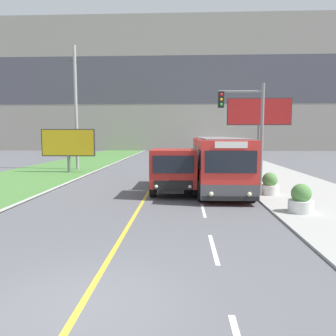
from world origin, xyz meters
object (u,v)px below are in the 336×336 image
at_px(planter_round_second, 270,185).
at_px(billboard_large, 259,114).
at_px(utility_pole_far, 76,108).
at_px(planter_round_far, 243,169).
at_px(traffic_light_mast, 249,125).
at_px(planter_round_near, 301,200).
at_px(city_bus, 217,162).
at_px(billboard_small, 68,143).
at_px(planter_round_third, 255,176).
at_px(dump_truck, 174,171).

bearing_deg(planter_round_second, billboard_large, 79.36).
distance_m(utility_pole_far, planter_round_far, 15.63).
relative_size(utility_pole_far, planter_round_second, 9.62).
bearing_deg(utility_pole_far, traffic_light_mast, -44.51).
distance_m(utility_pole_far, traffic_light_mast, 18.14).
bearing_deg(planter_round_near, utility_pole_far, 131.43).
distance_m(city_bus, billboard_small, 13.43).
height_order(planter_round_second, planter_round_third, planter_round_second).
xyz_separation_m(city_bus, dump_truck, (-2.53, -2.45, -0.28)).
bearing_deg(traffic_light_mast, planter_round_far, 81.36).
bearing_deg(utility_pole_far, billboard_small, -87.65).
bearing_deg(dump_truck, traffic_light_mast, -13.07).
bearing_deg(planter_round_third, planter_round_second, -91.64).
distance_m(city_bus, dump_truck, 3.54).
xyz_separation_m(dump_truck, billboard_large, (7.97, 15.56, 3.98)).
height_order(utility_pole_far, billboard_large, utility_pole_far).
bearing_deg(dump_truck, planter_round_near, -40.54).
xyz_separation_m(traffic_light_mast, planter_round_far, (1.23, 8.11, -3.08)).
distance_m(utility_pole_far, billboard_small, 4.02).
xyz_separation_m(billboard_large, billboard_small, (-17.00, -6.32, -2.78)).
xyz_separation_m(traffic_light_mast, planter_round_third, (1.32, 4.22, -3.09)).
height_order(city_bus, dump_truck, city_bus).
height_order(billboard_small, planter_round_near, billboard_small).
bearing_deg(dump_truck, planter_round_far, 55.57).
bearing_deg(billboard_small, traffic_light_mast, -38.37).
height_order(traffic_light_mast, billboard_small, traffic_light_mast).
relative_size(dump_truck, billboard_small, 1.43).
bearing_deg(billboard_large, planter_round_near, -97.98).
xyz_separation_m(utility_pole_far, planter_round_second, (14.08, -12.31, -4.96)).
relative_size(city_bus, dump_truck, 1.82).
distance_m(traffic_light_mast, billboard_large, 17.04).
distance_m(traffic_light_mast, planter_round_second, 3.30).
distance_m(utility_pole_far, billboard_large, 17.52).
height_order(city_bus, traffic_light_mast, traffic_light_mast).
distance_m(utility_pole_far, planter_round_near, 22.17).
xyz_separation_m(planter_round_near, planter_round_far, (-0.20, 11.66, -0.03)).
bearing_deg(planter_round_far, city_bus, -116.96).
bearing_deg(city_bus, planter_round_far, 63.04).
bearing_deg(billboard_small, planter_round_third, -22.66).
distance_m(dump_truck, planter_round_far, 8.81).
relative_size(city_bus, planter_round_second, 10.16).
relative_size(planter_round_second, planter_round_far, 1.05).
height_order(city_bus, planter_round_second, city_bus).
distance_m(city_bus, billboard_large, 14.66).
xyz_separation_m(traffic_light_mast, planter_round_second, (1.21, 0.33, -3.05)).
relative_size(dump_truck, planter_round_second, 5.59).
distance_m(billboard_large, planter_round_second, 17.02).
bearing_deg(planter_round_second, traffic_light_mast, -164.62).
relative_size(billboard_large, planter_round_near, 5.91).
bearing_deg(dump_truck, planter_round_second, -6.15).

